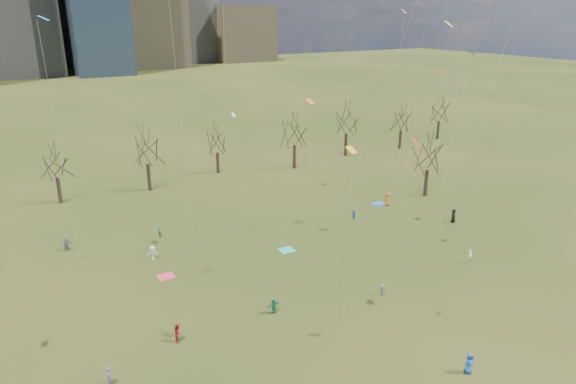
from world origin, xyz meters
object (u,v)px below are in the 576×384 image
blanket_teal (287,250)px  blanket_navy (379,204)px  blanket_crimson (166,276)px  person_1 (470,256)px  person_2 (178,333)px  person_0 (469,363)px

blanket_teal → blanket_navy: 18.98m
blanket_navy → blanket_crimson: bearing=-170.6°
blanket_teal → blanket_navy: size_ratio=1.00×
person_1 → person_2: 30.58m
blanket_navy → person_0: 34.55m
blanket_crimson → person_1: (28.13, -13.08, 0.75)m
person_2 → blanket_crimson: bearing=9.7°
blanket_crimson → person_1: 31.03m
blanket_teal → person_1: bearing=-39.4°
blanket_navy → blanket_crimson: size_ratio=1.00×
blanket_teal → blanket_crimson: bearing=176.3°
person_1 → person_2: bearing=145.6°
blanket_teal → blanket_crimson: 13.30m
person_0 → person_1: bearing=49.8°
person_1 → blanket_navy: bearing=50.2°
blanket_crimson → person_0: (14.42, -24.98, 0.82)m
blanket_crimson → person_0: size_ratio=0.96×
blanket_navy → person_1: size_ratio=1.05×
blanket_teal → person_2: 18.52m
blanket_navy → blanket_teal: bearing=-161.4°
blanket_crimson → person_2: person_2 is taller
blanket_teal → person_0: person_0 is taller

